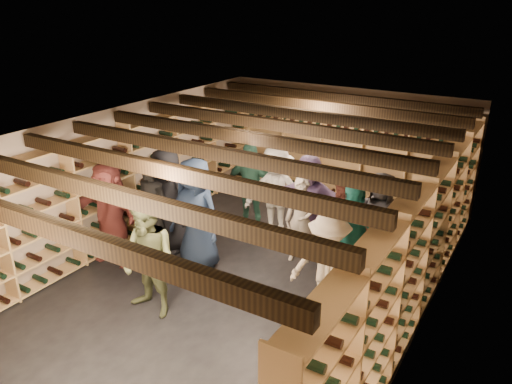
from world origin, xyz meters
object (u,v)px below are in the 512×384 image
at_px(crate_stack_right, 323,207).
at_px(person_3, 328,266).
at_px(person_11, 308,202).
at_px(person_0, 168,201).
at_px(person_4, 350,242).
at_px(person_6, 196,215).
at_px(person_7, 301,220).
at_px(person_10, 250,188).
at_px(person_1, 152,215).
at_px(person_12, 379,221).
at_px(person_5, 110,213).
at_px(crate_loose, 396,226).
at_px(person_9, 276,193).
at_px(crate_stack_left, 310,233).
at_px(person_2, 149,260).
at_px(person_8, 346,229).

relative_size(crate_stack_right, person_3, 0.37).
height_order(person_3, person_11, person_11).
height_order(crate_stack_right, person_0, person_0).
relative_size(person_4, person_6, 1.00).
relative_size(person_7, person_10, 0.85).
relative_size(person_3, person_7, 1.05).
distance_m(person_0, person_10, 1.58).
bearing_deg(person_1, person_7, 39.55).
distance_m(person_7, person_11, 0.56).
bearing_deg(person_0, person_7, 20.20).
xyz_separation_m(person_11, person_12, (1.30, -0.05, -0.04)).
xyz_separation_m(person_5, person_10, (1.32, 2.19, -0.02)).
height_order(person_10, person_11, person_10).
distance_m(crate_loose, person_9, 2.47).
relative_size(crate_stack_left, person_0, 0.30).
bearing_deg(person_3, person_1, 167.64).
bearing_deg(person_3, person_7, 113.86).
height_order(person_1, person_3, person_1).
relative_size(person_1, person_11, 1.08).
height_order(person_3, person_7, person_3).
relative_size(person_9, person_11, 1.03).
bearing_deg(person_0, person_4, 1.65).
distance_m(crate_stack_left, person_3, 2.13).
bearing_deg(person_5, crate_stack_left, 35.99).
bearing_deg(person_10, person_1, -115.29).
xyz_separation_m(crate_stack_right, person_1, (-1.64, -3.12, 0.67)).
height_order(crate_stack_left, crate_loose, crate_stack_left).
height_order(person_2, person_12, person_2).
distance_m(person_4, person_9, 2.25).
height_order(person_6, person_7, person_6).
xyz_separation_m(person_5, person_8, (3.51, 1.46, -0.01)).
relative_size(person_2, person_10, 0.97).
relative_size(crate_loose, person_12, 0.31).
bearing_deg(person_3, person_4, 63.25).
relative_size(crate_stack_right, person_0, 0.32).
bearing_deg(crate_stack_right, person_10, -129.85).
height_order(person_2, person_6, person_6).
relative_size(person_0, person_1, 1.01).
xyz_separation_m(crate_stack_right, crate_loose, (1.40, 0.26, -0.17)).
height_order(person_10, person_12, person_10).
relative_size(person_4, person_10, 1.08).
distance_m(person_6, person_7, 1.74).
distance_m(person_3, person_6, 2.37).
distance_m(crate_loose, person_4, 2.79).
bearing_deg(person_4, crate_loose, 95.26).
xyz_separation_m(person_1, person_11, (1.84, 1.93, -0.07)).
bearing_deg(person_6, crate_loose, 50.91).
xyz_separation_m(crate_stack_right, person_8, (1.19, -1.92, 0.62)).
relative_size(person_6, person_11, 1.10).
bearing_deg(crate_stack_left, person_8, -38.42).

